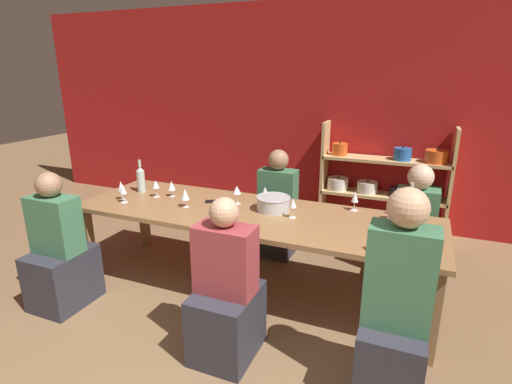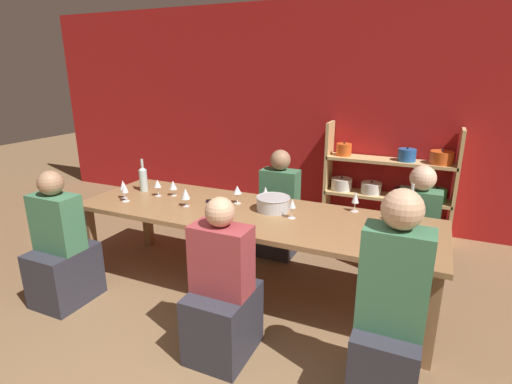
# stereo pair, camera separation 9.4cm
# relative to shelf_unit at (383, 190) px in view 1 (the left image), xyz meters

# --- Properties ---
(wall_back_red) EXTENTS (8.80, 0.06, 2.70)m
(wall_back_red) POSITION_rel_shelf_unit_xyz_m (-0.77, 0.20, 0.82)
(wall_back_red) COLOR #A31919
(wall_back_red) RESTS_ON ground_plane
(shelf_unit) EXTENTS (1.47, 0.30, 1.30)m
(shelf_unit) POSITION_rel_shelf_unit_xyz_m (0.00, 0.00, 0.00)
(shelf_unit) COLOR tan
(shelf_unit) RESTS_ON ground_plane
(dining_table) EXTENTS (3.09, 0.96, 0.74)m
(dining_table) POSITION_rel_shelf_unit_xyz_m (-0.91, -1.86, 0.15)
(dining_table) COLOR olive
(dining_table) RESTS_ON ground_plane
(mixing_bowl) EXTENTS (0.30, 0.30, 0.12)m
(mixing_bowl) POSITION_rel_shelf_unit_xyz_m (-0.76, -1.74, 0.28)
(mixing_bowl) COLOR #B7BABC
(mixing_bowl) RESTS_ON dining_table
(wine_bottle_green) EXTENTS (0.07, 0.07, 0.30)m
(wine_bottle_green) POSITION_rel_shelf_unit_xyz_m (0.33, -1.50, 0.33)
(wine_bottle_green) COLOR #B2C6C1
(wine_bottle_green) RESTS_ON dining_table
(wine_bottle_dark) EXTENTS (0.08, 0.08, 0.32)m
(wine_bottle_dark) POSITION_rel_shelf_unit_xyz_m (-2.14, -1.74, 0.34)
(wine_bottle_dark) COLOR #B2C6C1
(wine_bottle_dark) RESTS_ON dining_table
(wine_glass_red_a) EXTENTS (0.07, 0.07, 0.17)m
(wine_glass_red_a) POSITION_rel_shelf_unit_xyz_m (-2.08, -2.07, 0.33)
(wine_glass_red_a) COLOR white
(wine_glass_red_a) RESTS_ON dining_table
(wine_glass_white_a) EXTENTS (0.06, 0.06, 0.18)m
(wine_glass_white_a) POSITION_rel_shelf_unit_xyz_m (-2.15, -2.02, 0.34)
(wine_glass_white_a) COLOR white
(wine_glass_white_a) RESTS_ON dining_table
(wine_glass_red_b) EXTENTS (0.06, 0.06, 0.15)m
(wine_glass_red_b) POSITION_rel_shelf_unit_xyz_m (-0.90, -1.57, 0.31)
(wine_glass_red_b) COLOR white
(wine_glass_red_b) RESTS_ON dining_table
(wine_glass_empty_a) EXTENTS (0.07, 0.07, 0.15)m
(wine_glass_empty_a) POSITION_rel_shelf_unit_xyz_m (-1.78, -1.75, 0.32)
(wine_glass_empty_a) COLOR white
(wine_glass_empty_a) RESTS_ON dining_table
(wine_glass_white_b) EXTENTS (0.07, 0.07, 0.18)m
(wine_glass_white_b) POSITION_rel_shelf_unit_xyz_m (0.21, -1.96, 0.34)
(wine_glass_white_b) COLOR white
(wine_glass_white_b) RESTS_ON dining_table
(wine_glass_white_c) EXTENTS (0.06, 0.06, 0.17)m
(wine_glass_white_c) POSITION_rel_shelf_unit_xyz_m (-0.54, -1.85, 0.33)
(wine_glass_white_c) COLOR white
(wine_glass_white_c) RESTS_ON dining_table
(wine_glass_red_c) EXTENTS (0.08, 0.08, 0.19)m
(wine_glass_red_c) POSITION_rel_shelf_unit_xyz_m (0.22, -1.58, 0.35)
(wine_glass_red_c) COLOR white
(wine_glass_red_c) RESTS_ON dining_table
(wine_glass_empty_b) EXTENTS (0.08, 0.08, 0.16)m
(wine_glass_empty_b) POSITION_rel_shelf_unit_xyz_m (0.17, -2.24, 0.33)
(wine_glass_empty_b) COLOR white
(wine_glass_empty_b) RESTS_ON dining_table
(wine_glass_white_d) EXTENTS (0.08, 0.08, 0.17)m
(wine_glass_white_d) POSITION_rel_shelf_unit_xyz_m (-1.12, -1.70, 0.34)
(wine_glass_white_d) COLOR white
(wine_glass_white_d) RESTS_ON dining_table
(wine_glass_empty_c) EXTENTS (0.08, 0.08, 0.17)m
(wine_glass_empty_c) POSITION_rel_shelf_unit_xyz_m (-1.49, -1.96, 0.33)
(wine_glass_empty_c) COLOR white
(wine_glass_empty_c) RESTS_ON dining_table
(wine_glass_white_e) EXTENTS (0.07, 0.07, 0.17)m
(wine_glass_white_e) POSITION_rel_shelf_unit_xyz_m (-0.11, -1.48, 0.33)
(wine_glass_white_e) COLOR white
(wine_glass_white_e) RESTS_ON dining_table
(wine_glass_empty_d) EXTENTS (0.07, 0.07, 0.16)m
(wine_glass_empty_d) POSITION_rel_shelf_unit_xyz_m (-1.91, -1.82, 0.33)
(wine_glass_empty_d) COLOR white
(wine_glass_empty_d) RESTS_ON dining_table
(cell_phone) EXTENTS (0.17, 0.13, 0.01)m
(cell_phone) POSITION_rel_shelf_unit_xyz_m (-1.33, -1.75, 0.22)
(cell_phone) COLOR black
(cell_phone) RESTS_ON dining_table
(person_near_a) EXTENTS (0.39, 0.49, 1.14)m
(person_near_a) POSITION_rel_shelf_unit_xyz_m (-0.73, -2.69, -0.11)
(person_near_a) COLOR #2D2D38
(person_near_a) RESTS_ON ground_plane
(person_far_a) EXTENTS (0.39, 0.48, 1.12)m
(person_far_a) POSITION_rel_shelf_unit_xyz_m (-0.97, -1.02, -0.11)
(person_far_a) COLOR #2D2D38
(person_far_a) RESTS_ON ground_plane
(person_near_b) EXTENTS (0.37, 0.46, 1.32)m
(person_near_b) POSITION_rel_shelf_unit_xyz_m (0.33, -2.66, -0.03)
(person_near_b) COLOR #2D2D38
(person_near_b) RESTS_ON ground_plane
(person_far_b) EXTENTS (0.36, 0.45, 1.10)m
(person_far_b) POSITION_rel_shelf_unit_xyz_m (0.39, -1.08, -0.11)
(person_far_b) COLOR #2D2D38
(person_far_b) RESTS_ON ground_plane
(person_near_c) EXTENTS (0.39, 0.49, 1.14)m
(person_near_c) POSITION_rel_shelf_unit_xyz_m (-2.27, -2.66, -0.11)
(person_near_c) COLOR #2D2D38
(person_near_c) RESTS_ON ground_plane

